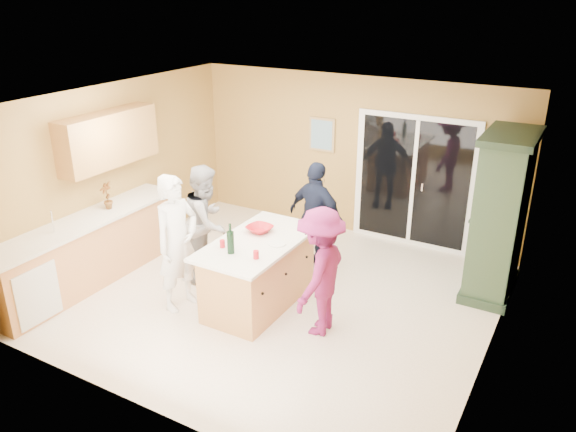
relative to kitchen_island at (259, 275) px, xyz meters
The scene contains 22 objects.
floor 0.52m from the kitchen_island, 77.13° to the left, with size 5.50×5.50×0.00m, color white.
ceiling 2.19m from the kitchen_island, 77.13° to the left, with size 5.50×5.00×0.10m, color silver.
wall_back 2.92m from the kitchen_island, 88.65° to the left, with size 5.50×0.10×2.60m, color tan.
wall_front 2.38m from the kitchen_island, 88.30° to the right, with size 5.50×0.10×2.60m, color tan.
wall_left 2.84m from the kitchen_island, behind, with size 0.10×5.00×2.60m, color tan.
wall_right 2.96m from the kitchen_island, ahead, with size 0.10×5.00×2.60m, color tan.
left_cabinet_run 2.50m from the kitchen_island, 162.25° to the right, with size 0.65×3.05×1.24m.
upper_cabinets 2.90m from the kitchen_island, behind, with size 0.35×1.60×0.75m, color tan.
sliding_door 3.03m from the kitchen_island, 67.93° to the left, with size 1.90×0.07×2.10m.
framed_picture 3.04m from the kitchen_island, 99.94° to the left, with size 0.46×0.04×0.56m.
kitchen_island is the anchor object (origin of this frame).
green_hutch 3.22m from the kitchen_island, 35.82° to the left, with size 0.63×1.20×2.21m.
woman_white 1.11m from the kitchen_island, 149.25° to the right, with size 0.65×0.43×1.78m, color white.
woman_grey 1.17m from the kitchen_island, 162.50° to the left, with size 0.80×0.62×1.64m, color #959597.
woman_navy 1.36m from the kitchen_island, 82.50° to the left, with size 0.94×0.39×1.61m, color #161A31.
woman_magenta 1.03m from the kitchen_island, ahead, with size 1.02×0.59×1.58m, color #851D50.
serving_bowl 0.59m from the kitchen_island, 117.20° to the left, with size 0.33×0.33×0.08m, color #AF131C.
tulip_vase 2.49m from the kitchen_island, behind, with size 0.21×0.14×0.40m, color #A41510.
tumbler_near 0.73m from the kitchen_island, 60.04° to the right, with size 0.07×0.07×0.10m, color #AF131C.
tumbler_far 0.71m from the kitchen_island, 125.40° to the right, with size 0.07×0.07×0.09m, color #AF131C.
wine_bottle 0.78m from the kitchen_island, 101.32° to the right, with size 0.09×0.09×0.38m.
white_plate 0.56m from the kitchen_island, ahead, with size 0.22×0.22×0.01m, color silver.
Camera 1 is at (3.39, -5.65, 3.88)m, focal length 35.00 mm.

